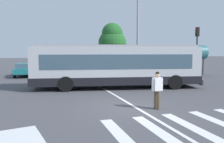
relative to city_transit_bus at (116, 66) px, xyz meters
name	(u,v)px	position (x,y,z in m)	size (l,w,h in m)	color
ground_plane	(130,107)	(-1.19, -5.60, -1.59)	(160.00, 160.00, 0.00)	#47474C
city_transit_bus	(116,66)	(0.00, 0.00, 0.00)	(12.04, 4.68, 3.06)	black
pedestrian_crossing_street	(157,88)	(-0.15, -6.25, -0.62)	(0.58, 0.39, 1.72)	brown
parked_car_teal	(25,69)	(-6.69, 9.85, -0.82)	(2.01, 4.57, 1.35)	black
parked_car_silver	(53,68)	(-3.91, 9.73, -0.82)	(1.97, 4.55, 1.35)	black
parked_car_charcoal	(78,68)	(-1.18, 9.55, -0.82)	(2.02, 4.57, 1.35)	black
parked_car_champagne	(102,68)	(1.40, 9.28, -0.82)	(1.99, 4.56, 1.35)	black
parked_car_red	(121,67)	(3.95, 9.99, -0.82)	(2.00, 4.57, 1.35)	black
parked_car_white	(142,66)	(6.68, 9.99, -0.82)	(2.00, 4.57, 1.35)	black
traffic_light_far_corner	(197,44)	(9.79, 3.87, 1.73)	(0.33, 0.32, 4.97)	#28282B
bus_stop_shelter	(189,53)	(10.07, 5.43, 0.83)	(3.73, 1.54, 3.25)	#28282B
twin_arm_street_lamp	(138,12)	(3.95, 5.25, 4.75)	(4.72, 0.32, 10.48)	#939399
background_tree_right	(112,41)	(4.59, 15.37, 2.49)	(3.93, 3.93, 6.53)	brown
crosswalk_painted_stripes	(191,127)	(-0.21, -8.80, -1.58)	(5.72, 3.34, 0.01)	silver
lane_center_line	(121,98)	(-0.96, -3.60, -1.59)	(0.16, 24.00, 0.01)	silver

